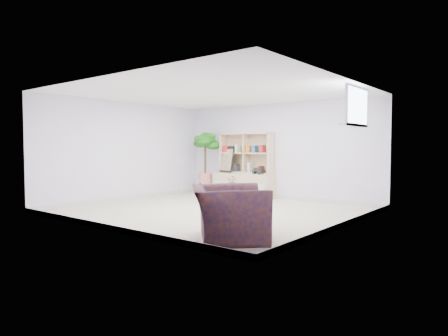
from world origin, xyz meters
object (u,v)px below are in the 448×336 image
Objects in this scene: coffee_table at (233,196)px; armchair at (229,209)px; storage_unit at (244,165)px; floor_tree at (205,163)px.

coffee_table is 0.89× the size of armchair.
storage_unit is 0.97× the size of floor_tree.
storage_unit is at bearing -11.07° from armchair.
coffee_table is 2.35m from floor_tree.
storage_unit is 4.81m from armchair.
armchair is at bearing -32.06° from coffee_table.
floor_tree is 5.40m from armchair.
armchair is (1.90, -2.60, 0.22)m from coffee_table.
coffee_table is at bearing -32.81° from floor_tree.
storage_unit is 1.61× the size of coffee_table.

